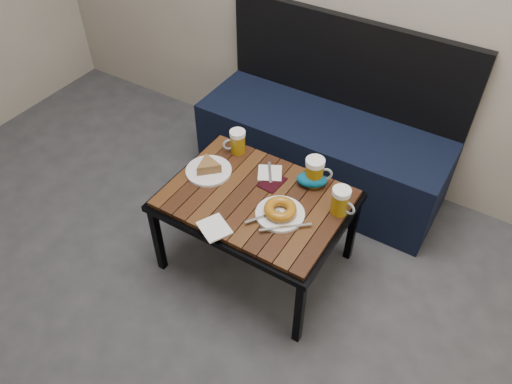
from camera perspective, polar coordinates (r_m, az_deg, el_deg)
The scene contains 12 objects.
bench at distance 2.89m, azimuth 7.70°, elevation 5.34°, with size 1.40×0.50×0.95m.
cafe_table at distance 2.30m, azimuth -0.00°, elevation -1.29°, with size 0.84×0.62×0.47m.
beer_mug_left at distance 2.47m, azimuth -2.16°, elevation 5.77°, with size 0.11×0.11×0.13m.
beer_mug_centre at distance 2.30m, azimuth 6.75°, elevation 2.31°, with size 0.14×0.12×0.14m.
beer_mug_right at distance 2.18m, azimuth 9.67°, elevation -1.03°, with size 0.13×0.09×0.13m.
plate_pie at distance 2.38m, azimuth -5.46°, elevation 2.73°, with size 0.22×0.22×0.06m.
plate_bagel at distance 2.17m, azimuth 2.77°, elevation -2.22°, with size 0.26×0.25×0.06m.
napkin_left at distance 2.38m, azimuth 1.60°, elevation 2.18°, with size 0.15×0.15×0.01m.
napkin_right at distance 2.14m, azimuth -4.79°, elevation -4.11°, with size 0.17×0.16×0.01m.
passport_navy at distance 2.42m, azimuth -6.32°, elevation 2.65°, with size 0.09×0.12×0.01m, color black.
passport_burgundy at distance 2.33m, azimuth 1.88°, elevation 1.12°, with size 0.09×0.13×0.01m, color black.
knit_pouch at distance 2.32m, azimuth 6.39°, elevation 1.41°, with size 0.14×0.09×0.06m, color navy.
Camera 1 is at (0.97, -0.34, 2.06)m, focal length 35.00 mm.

